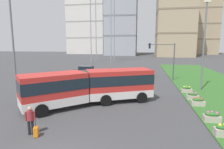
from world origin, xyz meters
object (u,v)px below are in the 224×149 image
(traffic_light_far_right, at_px, (165,55))
(apartment_tower_west, at_px, (88,8))
(articulated_bus, at_px, (91,86))
(streetlight_median, at_px, (204,43))
(flower_planter_5, at_px, (187,89))
(apartment_tower_centre, at_px, (176,1))
(flower_planter_2, at_px, (212,117))
(rolling_suitcase, at_px, (36,132))
(apartment_tower_westcentre, at_px, (121,18))
(car_black_sedan, at_px, (87,71))
(apartment_tower_eastcentre, at_px, (202,18))
(pedestrian_crossing, at_px, (30,119))
(flower_planter_3, at_px, (198,102))
(streetlight_left, at_px, (13,43))
(flower_planter_4, at_px, (193,96))

(traffic_light_far_right, relative_size, apartment_tower_west, 0.10)
(articulated_bus, xyz_separation_m, streetlight_median, (11.27, 7.10, 3.86))
(flower_planter_5, distance_m, apartment_tower_centre, 75.27)
(flower_planter_2, relative_size, apartment_tower_west, 0.02)
(rolling_suitcase, distance_m, apartment_tower_westcentre, 90.69)
(car_black_sedan, distance_m, apartment_tower_west, 88.13)
(apartment_tower_centre, distance_m, apartment_tower_eastcentre, 32.35)
(traffic_light_far_right, bearing_deg, apartment_tower_westcentre, 102.31)
(pedestrian_crossing, bearing_deg, flower_planter_3, 32.61)
(rolling_suitcase, bearing_deg, apartment_tower_westcentre, 93.88)
(streetlight_median, bearing_deg, pedestrian_crossing, -134.58)
(articulated_bus, xyz_separation_m, traffic_light_far_right, (7.62, 12.96, 2.21))
(streetlight_left, xyz_separation_m, apartment_tower_eastcentre, (44.59, 101.61, 14.80))
(apartment_tower_westcentre, height_order, apartment_tower_centre, apartment_tower_centre)
(pedestrian_crossing, bearing_deg, rolling_suitcase, -23.96)
(flower_planter_5, bearing_deg, flower_planter_4, -90.00)
(traffic_light_far_right, height_order, streetlight_left, streetlight_left)
(rolling_suitcase, xyz_separation_m, streetlight_median, (12.73, 13.57, 5.20))
(traffic_light_far_right, relative_size, apartment_tower_centre, 0.11)
(articulated_bus, bearing_deg, flower_planter_5, 30.63)
(flower_planter_3, bearing_deg, traffic_light_far_right, 98.26)
(apartment_tower_west, bearing_deg, apartment_tower_westcentre, -33.62)
(flower_planter_3, relative_size, traffic_light_far_right, 0.20)
(streetlight_left, bearing_deg, apartment_tower_eastcentre, 66.31)
(pedestrian_crossing, distance_m, flower_planter_3, 13.40)
(apartment_tower_centre, bearing_deg, streetlight_median, -95.39)
(apartment_tower_centre, bearing_deg, articulated_bus, -103.13)
(apartment_tower_westcentre, bearing_deg, traffic_light_far_right, -77.69)
(apartment_tower_westcentre, bearing_deg, car_black_sedan, -88.22)
(articulated_bus, distance_m, traffic_light_far_right, 15.20)
(flower_planter_2, height_order, apartment_tower_west, apartment_tower_west)
(apartment_tower_centre, bearing_deg, traffic_light_far_right, -99.13)
(pedestrian_crossing, bearing_deg, articulated_bus, 73.06)
(streetlight_left, bearing_deg, apartment_tower_westcentre, 89.71)
(car_black_sedan, xyz_separation_m, apartment_tower_west, (-23.96, 80.62, 26.33))
(articulated_bus, xyz_separation_m, flower_planter_5, (9.37, 5.55, -1.23))
(streetlight_left, bearing_deg, pedestrian_crossing, -49.00)
(flower_planter_3, height_order, flower_planter_4, same)
(pedestrian_crossing, height_order, traffic_light_far_right, traffic_light_far_right)
(flower_planter_4, bearing_deg, rolling_suitcase, -139.37)
(flower_planter_5, relative_size, apartment_tower_westcentre, 0.03)
(apartment_tower_west, height_order, apartment_tower_westcentre, apartment_tower_west)
(flower_planter_2, bearing_deg, apartment_tower_westcentre, 101.24)
(traffic_light_far_right, bearing_deg, articulated_bus, -120.47)
(traffic_light_far_right, bearing_deg, rolling_suitcase, -115.06)
(pedestrian_crossing, height_order, apartment_tower_westcentre, apartment_tower_westcentre)
(pedestrian_crossing, distance_m, apartment_tower_eastcentre, 116.74)
(traffic_light_far_right, height_order, streetlight_median, streetlight_median)
(flower_planter_3, distance_m, flower_planter_4, 1.88)
(flower_planter_3, bearing_deg, flower_planter_2, -90.00)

